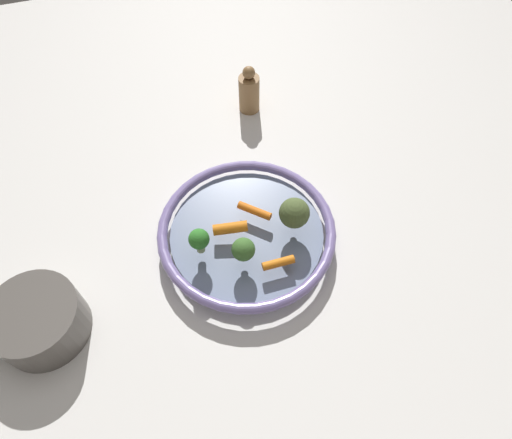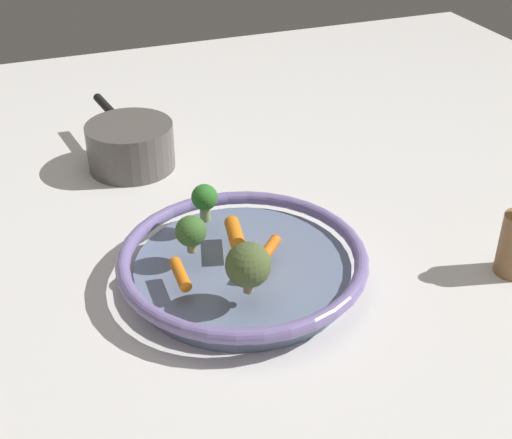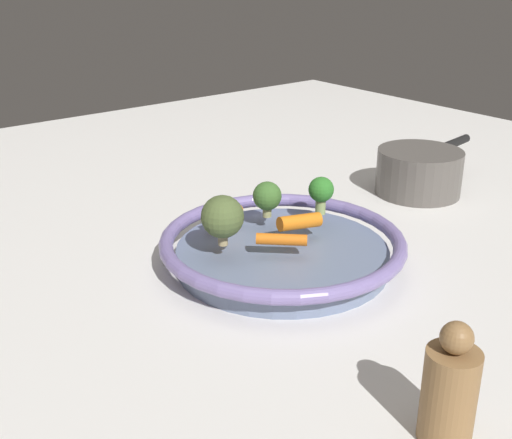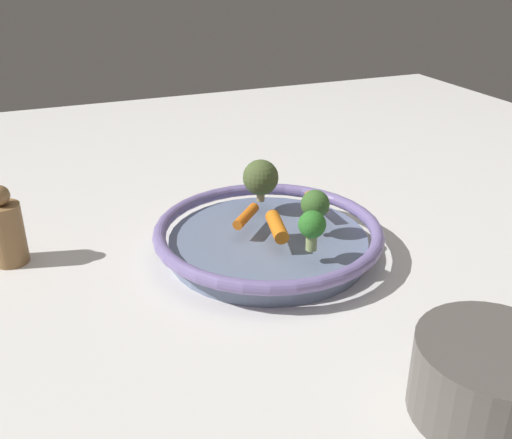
% 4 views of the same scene
% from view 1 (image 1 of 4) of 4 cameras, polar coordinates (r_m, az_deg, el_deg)
% --- Properties ---
extents(ground_plane, '(2.03, 2.03, 0.00)m').
position_cam_1_polar(ground_plane, '(0.88, -1.16, -2.63)').
color(ground_plane, silver).
extents(serving_bowl, '(0.34, 0.34, 0.05)m').
position_cam_1_polar(serving_bowl, '(0.86, -1.19, -1.75)').
color(serving_bowl, slate).
rests_on(serving_bowl, ground_plane).
extents(baby_carrot_right, '(0.02, 0.06, 0.02)m').
position_cam_1_polar(baby_carrot_right, '(0.79, 2.88, -5.57)').
color(baby_carrot_right, orange).
rests_on(baby_carrot_right, serving_bowl).
extents(baby_carrot_center, '(0.06, 0.06, 0.02)m').
position_cam_1_polar(baby_carrot_center, '(0.85, -0.19, 1.13)').
color(baby_carrot_center, orange).
rests_on(baby_carrot_center, serving_bowl).
extents(baby_carrot_left, '(0.03, 0.07, 0.03)m').
position_cam_1_polar(baby_carrot_left, '(0.82, -3.23, -1.31)').
color(baby_carrot_left, orange).
rests_on(baby_carrot_left, serving_bowl).
extents(broccoli_floret_large, '(0.06, 0.06, 0.07)m').
position_cam_1_polar(broccoli_floret_large, '(0.81, 4.93, 0.82)').
color(broccoli_floret_large, tan).
rests_on(broccoli_floret_large, serving_bowl).
extents(broccoli_floret_mid, '(0.04, 0.04, 0.05)m').
position_cam_1_polar(broccoli_floret_mid, '(0.78, -1.63, -3.88)').
color(broccoli_floret_mid, tan).
rests_on(broccoli_floret_mid, serving_bowl).
extents(broccoli_floret_small, '(0.04, 0.04, 0.06)m').
position_cam_1_polar(broccoli_floret_small, '(0.79, -7.31, -2.59)').
color(broccoli_floret_small, '#95AC66').
rests_on(broccoli_floret_small, serving_bowl).
extents(pepper_mill, '(0.05, 0.05, 0.12)m').
position_cam_1_polar(pepper_mill, '(1.09, -0.89, 16.04)').
color(pepper_mill, olive).
rests_on(pepper_mill, ground_plane).
extents(saucepan, '(0.15, 0.25, 0.08)m').
position_cam_1_polar(saucepan, '(0.84, -26.14, -11.61)').
color(saucepan, '#56514C').
rests_on(saucepan, ground_plane).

